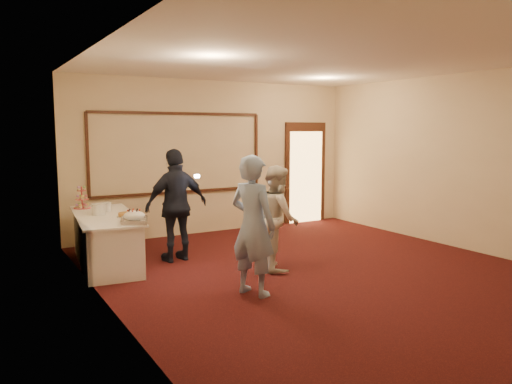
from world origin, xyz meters
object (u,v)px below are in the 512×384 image
Objects in this scene: man at (253,225)px; woman at (277,218)px; cupcake_stand at (82,200)px; plate_stack_a at (99,209)px; pavlova_tray at (134,218)px; buffet_table at (106,240)px; plate_stack_b at (106,207)px; tart at (128,215)px; guest at (177,205)px.

woman is (0.88, 0.81, -0.11)m from man.
man is at bearing -65.65° from cupcake_stand.
plate_stack_a is at bearing 73.59° from woman.
buffet_table is at bearing 102.05° from pavlova_tray.
pavlova_tray reaches higher than plate_stack_b.
buffet_table is 5.76× the size of cupcake_stand.
man is (1.25, -2.31, 0.49)m from buffet_table.
pavlova_tray is 1.20m from plate_stack_b.
tart is at bearing 4.27° from man.
pavlova_tray is 2.68× the size of plate_stack_a.
woman is 1.62m from guest.
woman is at bearing -41.86° from plate_stack_b.
plate_stack_b is (0.18, 0.28, -0.01)m from plate_stack_a.
man is 1.20m from woman.
cupcake_stand is at bearing 101.59° from buffet_table.
plate_stack_b is at bearing 102.69° from tart.
man is at bearing -61.62° from buffet_table.
pavlova_tray is at bearing -96.41° from tart.
buffet_table is 1.29× the size of guest.
plate_stack_a reaches higher than tart.
tart is at bearing -2.67° from guest.
woman is at bearing -17.66° from pavlova_tray.
guest is (1.11, -0.35, 0.02)m from plate_stack_a.
pavlova_tray is 0.32× the size of man.
tart is at bearing -70.28° from cupcake_stand.
woman is at bearing -31.53° from tart.
buffet_table is 0.57m from plate_stack_b.
plate_stack_a is at bearing 106.20° from pavlova_tray.
plate_stack_a is at bearing -122.52° from plate_stack_b.
pavlova_tray is 0.36× the size of woman.
tart reaches higher than buffet_table.
guest is (0.84, 0.57, 0.03)m from pavlova_tray.
buffet_table is 1.48× the size of woman.
plate_stack_b is at bearing 94.27° from pavlova_tray.
woman reaches higher than tart.
guest reaches higher than plate_stack_a.
plate_stack_a is 0.66× the size of tart.
buffet_table is 0.59m from tart.
pavlova_tray is at bearing -78.17° from cupcake_stand.
tart is at bearing -49.65° from plate_stack_a.
plate_stack_b is at bearing -61.67° from cupcake_stand.
man is 1.14× the size of woman.
guest is at bearing -16.46° from man.
woman is (2.21, -1.54, -0.09)m from plate_stack_a.
buffet_table is at bearing 73.43° from woman.
pavlova_tray is 1.73m from cupcake_stand.
plate_stack_a is 1.22× the size of plate_stack_b.
cupcake_stand is 0.26× the size of woman.
pavlova_tray is at bearing 90.82° from woman.
man is (1.06, -1.43, 0.03)m from pavlova_tray.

